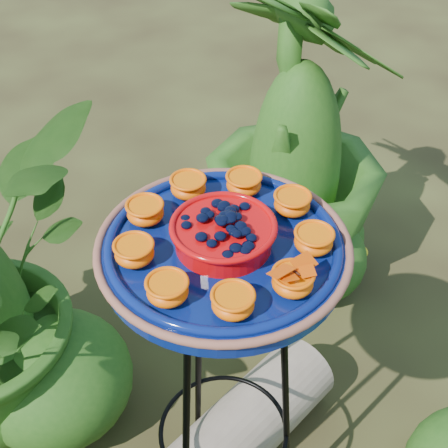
{
  "coord_description": "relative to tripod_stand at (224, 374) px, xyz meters",
  "views": [
    {
      "loc": [
        -0.35,
        -0.66,
        1.56
      ],
      "look_at": [
        0.02,
        0.05,
        0.88
      ],
      "focal_mm": 50.0,
      "sensor_mm": 36.0,
      "label": 1
    }
  ],
  "objects": [
    {
      "name": "tripod_stand",
      "position": [
        0.0,
        0.0,
        0.0
      ],
      "size": [
        0.31,
        0.33,
        0.82
      ],
      "rotation": [
        0.0,
        0.0,
        -0.03
      ],
      "color": "black",
      "rests_on": "ground"
    },
    {
      "name": "feeder_dish",
      "position": [
        0.0,
        -0.0,
        0.36
      ],
      "size": [
        0.43,
        0.43,
        0.1
      ],
      "rotation": [
        0.0,
        0.0,
        -0.03
      ],
      "color": "#07175B",
      "rests_on": "tripod_stand"
    },
    {
      "name": "shrub_back_right",
      "position": [
        0.59,
        0.65,
        0.02
      ],
      "size": [
        0.71,
        0.71,
        1.03
      ],
      "primitive_type": "imported",
      "rotation": [
        0.0,
        0.0,
        1.83
      ],
      "color": "#235115",
      "rests_on": "ground"
    },
    {
      "name": "driftwood_log",
      "position": [
        0.09,
        0.08,
        -0.4
      ],
      "size": [
        0.6,
        0.37,
        0.19
      ],
      "primitive_type": "cylinder",
      "rotation": [
        0.0,
        1.57,
        0.34
      ],
      "color": "gray",
      "rests_on": "ground"
    }
  ]
}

